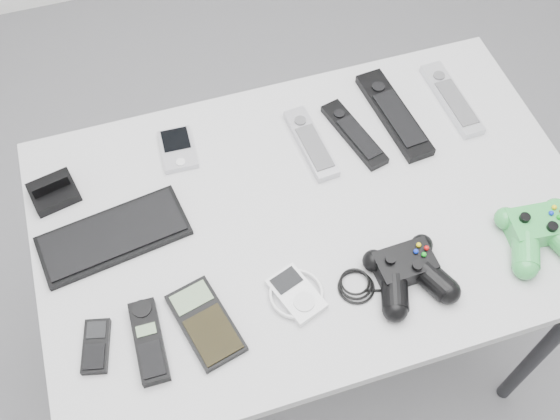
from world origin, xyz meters
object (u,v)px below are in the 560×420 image
object	(u,v)px
controller_green	(541,232)
remote_black_b	(394,114)
mp3_player	(296,294)
mobile_phone	(96,346)
pda_keyboard	(114,235)
controller_black	(408,271)
pda	(178,149)
calculator	(205,323)
desk	(311,228)
remote_silver_a	(311,143)
cordless_handset	(149,341)
remote_silver_b	(452,99)
remote_black_a	(354,134)

from	to	relation	value
controller_green	remote_black_b	bearing A→B (deg)	117.26
remote_black_b	mp3_player	bearing A→B (deg)	-139.73
mobile_phone	pda_keyboard	bearing A→B (deg)	85.92
pda_keyboard	controller_black	size ratio (longest dim) A/B	1.10
pda	remote_black_b	xyz separation A→B (m)	(0.46, -0.05, 0.00)
mobile_phone	calculator	xyz separation A→B (m)	(0.19, -0.01, -0.00)
pda	calculator	world-z (taller)	same
calculator	desk	bearing A→B (deg)	19.42
remote_black_b	mobile_phone	size ratio (longest dim) A/B	2.58
remote_silver_a	cordless_handset	distance (m)	0.52
pda	mp3_player	world-z (taller)	mp3_player
remote_silver_b	controller_green	world-z (taller)	controller_green
desk	remote_silver_a	size ratio (longest dim) A/B	5.64
desk	remote_black_b	bearing A→B (deg)	35.58
calculator	controller_green	world-z (taller)	controller_green
pda	controller_black	size ratio (longest dim) A/B	0.42
mobile_phone	mp3_player	world-z (taller)	mp3_player
controller_black	pda_keyboard	bearing A→B (deg)	151.64
remote_silver_a	calculator	bearing A→B (deg)	-137.91
desk	mobile_phone	xyz separation A→B (m)	(-0.44, -0.15, 0.07)
remote_black_b	cordless_handset	xyz separation A→B (m)	(-0.59, -0.34, -0.00)
desk	controller_black	distance (m)	0.24
mobile_phone	mp3_player	bearing A→B (deg)	11.77
pda	remote_silver_b	bearing A→B (deg)	-1.65
remote_silver_b	controller_black	world-z (taller)	controller_black
cordless_handset	mp3_player	xyz separation A→B (m)	(0.27, 0.01, -0.00)
desk	controller_green	bearing A→B (deg)	-25.81
remote_black_a	mp3_player	bearing A→B (deg)	-139.89
remote_black_a	remote_silver_b	world-z (taller)	remote_silver_b
pda	controller_green	world-z (taller)	controller_green
desk	pda_keyboard	size ratio (longest dim) A/B	3.85
remote_black_b	controller_green	size ratio (longest dim) A/B	1.51
desk	mp3_player	world-z (taller)	mp3_player
remote_silver_a	remote_black_b	size ratio (longest dim) A/B	0.76
pda	remote_black_a	bearing A→B (deg)	-8.68
remote_black_a	calculator	size ratio (longest dim) A/B	1.18
calculator	controller_green	bearing A→B (deg)	-15.59
remote_silver_b	controller_black	bearing A→B (deg)	-127.90
controller_black	desk	bearing A→B (deg)	119.97
mp3_player	controller_green	distance (m)	0.47
mobile_phone	calculator	distance (m)	0.19
remote_silver_a	controller_green	world-z (taller)	controller_green
mobile_phone	controller_green	xyz separation A→B (m)	(0.82, -0.03, 0.02)
remote_silver_a	controller_green	bearing A→B (deg)	-49.85
remote_black_a	cordless_handset	size ratio (longest dim) A/B	1.26
cordless_handset	remote_silver_a	bearing A→B (deg)	39.87
mp3_player	controller_black	bearing A→B (deg)	-26.16
controller_black	mobile_phone	bearing A→B (deg)	174.30
remote_silver_b	mobile_phone	world-z (taller)	remote_silver_b
cordless_handset	remote_black_a	bearing A→B (deg)	33.89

